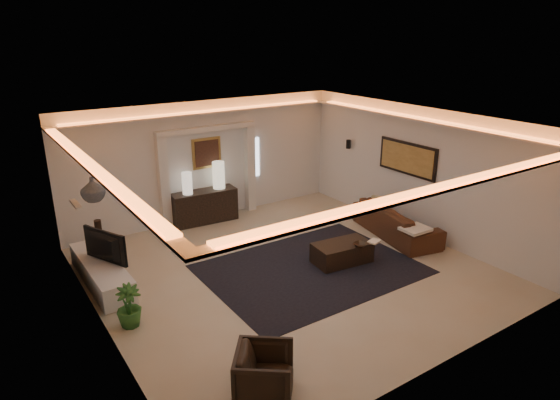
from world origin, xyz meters
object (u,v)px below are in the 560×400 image
console (204,206)px  coffee_table (342,253)px  armchair (264,373)px  sofa (396,221)px

console → coffee_table: console is taller
console → armchair: bearing=-104.6°
coffee_table → armchair: size_ratio=1.56×
sofa → console: bearing=57.5°
console → armchair: (-1.97, -5.89, -0.07)m
console → armchair: 6.21m
coffee_table → armchair: 4.06m
sofa → coffee_table: bearing=112.6°
console → sofa: 4.55m
armchair → console: bearing=19.4°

